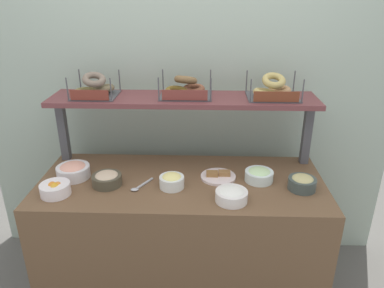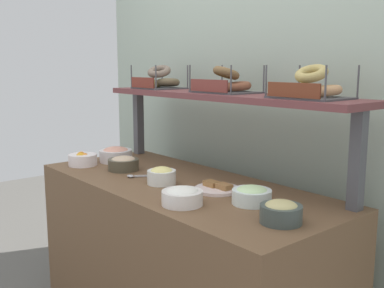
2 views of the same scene
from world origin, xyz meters
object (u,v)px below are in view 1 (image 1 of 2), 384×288
bowl_scallion_spread (259,175)px  bowl_lox_spread (73,170)px  bowl_cream_cheese (231,195)px  serving_spoon_near_plate (139,187)px  bowl_hummus (302,182)px  bagel_basket_poppy (95,89)px  bowl_fruit_salad (55,189)px  bowl_egg_salad (172,181)px  bagel_basket_cinnamon_raisin (185,89)px  serving_plate_white (218,176)px  bowl_tuna_salad (107,179)px  bagel_basket_sesame (273,90)px

bowl_scallion_spread → bowl_lox_spread: 1.10m
bowl_cream_cheese → serving_spoon_near_plate: 0.53m
bowl_hummus → bagel_basket_poppy: bagel_basket_poppy is taller
bowl_fruit_salad → bowl_egg_salad: bowl_egg_salad is taller
bowl_lox_spread → bowl_egg_salad: (0.59, -0.10, -0.00)m
bowl_lox_spread → bagel_basket_cinnamon_raisin: 0.83m
bowl_cream_cheese → serving_spoon_near_plate: size_ratio=1.10×
bowl_cream_cheese → bowl_egg_salad: (-0.33, 0.13, 0.00)m
bowl_scallion_spread → serving_plate_white: (-0.24, 0.02, -0.03)m
bagel_basket_poppy → bowl_tuna_salad: bearing=-70.5°
bowl_tuna_salad → bagel_basket_sesame: (0.96, 0.34, 0.44)m
bowl_lox_spread → bagel_basket_sesame: 1.28m
bowl_scallion_spread → bagel_basket_cinnamon_raisin: size_ratio=0.53×
bowl_cream_cheese → bowl_fruit_salad: 0.96m
bowl_tuna_salad → serving_spoon_near_plate: bearing=-8.5°
bowl_fruit_salad → bowl_lox_spread: bowl_lox_spread is taller
bowl_hummus → bowl_scallion_spread: size_ratio=0.94×
bowl_cream_cheese → bowl_fruit_salad: size_ratio=1.06×
bowl_egg_salad → bowl_tuna_salad: bearing=177.9°
bowl_fruit_salad → bowl_lox_spread: (0.03, 0.20, 0.01)m
bowl_hummus → serving_spoon_near_plate: bearing=-178.8°
bowl_hummus → bagel_basket_cinnamon_raisin: bagel_basket_cinnamon_raisin is taller
bowl_cream_cheese → bowl_fruit_salad: (-0.96, 0.03, -0.00)m
bagel_basket_poppy → bagel_basket_cinnamon_raisin: bearing=2.0°
serving_spoon_near_plate → bagel_basket_cinnamon_raisin: 0.65m
bowl_tuna_salad → serving_spoon_near_plate: size_ratio=1.08×
serving_plate_white → bagel_basket_poppy: size_ratio=0.77×
bowl_hummus → serving_plate_white: bowl_hummus is taller
bowl_cream_cheese → serving_spoon_near_plate: bearing=166.8°
serving_plate_white → serving_spoon_near_plate: (-0.45, -0.13, -0.00)m
bowl_tuna_salad → bowl_scallion_spread: 0.88m
bowl_hummus → bagel_basket_poppy: size_ratio=0.58×
bowl_fruit_salad → serving_spoon_near_plate: bearing=11.4°
bowl_fruit_salad → bowl_scallion_spread: (1.13, 0.20, 0.00)m
bowl_fruit_salad → bagel_basket_sesame: 1.37m
bowl_cream_cheese → bowl_tuna_salad: size_ratio=1.01×
serving_plate_white → serving_spoon_near_plate: serving_plate_white is taller
bowl_egg_salad → bagel_basket_cinnamon_raisin: (0.06, 0.36, 0.43)m
bagel_basket_poppy → bagel_basket_cinnamon_raisin: bagel_basket_poppy is taller
bowl_cream_cheese → bagel_basket_poppy: size_ratio=0.64×
serving_spoon_near_plate → bagel_basket_cinnamon_raisin: (0.24, 0.38, 0.47)m
bowl_hummus → bowl_lox_spread: 1.33m
bowl_hummus → bowl_egg_salad: same height
serving_spoon_near_plate → bagel_basket_sesame: (0.77, 0.36, 0.47)m
bowl_hummus → bowl_cream_cheese: size_ratio=0.90×
serving_plate_white → bagel_basket_cinnamon_raisin: size_ratio=0.67×
bowl_egg_salad → serving_spoon_near_plate: 0.19m
bowl_fruit_salad → bagel_basket_sesame: (1.21, 0.45, 0.44)m
serving_plate_white → bowl_egg_salad: bearing=-155.7°
bowl_hummus → bowl_tuna_salad: (-1.10, 0.01, -0.00)m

